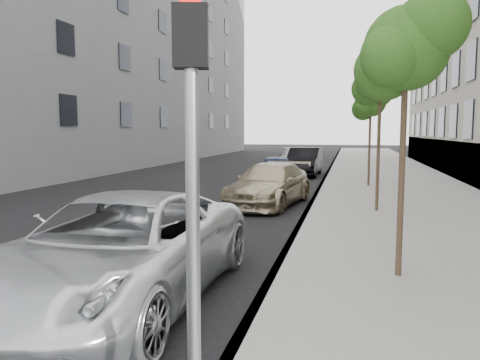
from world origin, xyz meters
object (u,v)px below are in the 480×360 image
(minivan, at_px, (120,249))
(sedan_black, at_px, (304,162))
(signal_pole, at_px, (192,173))
(sedan_blue, at_px, (277,170))
(tree_mid, at_px, (382,77))
(tree_far, at_px, (371,102))
(tree_near, at_px, (408,48))
(suv, at_px, (269,184))
(sedan_rear, at_px, (295,158))

(minivan, bearing_deg, sedan_black, 88.51)
(signal_pole, height_order, sedan_black, signal_pole)
(signal_pole, relative_size, sedan_blue, 0.82)
(sedan_black, bearing_deg, sedan_blue, -97.36)
(tree_mid, xyz_separation_m, tree_far, (-0.00, 6.50, -0.31))
(minivan, height_order, sedan_black, minivan)
(tree_near, bearing_deg, signal_pole, -111.92)
(tree_mid, distance_m, sedan_black, 12.89)
(minivan, xyz_separation_m, sedan_blue, (-0.05, 15.34, -0.10))
(suv, height_order, sedan_rear, suv)
(tree_mid, height_order, sedan_black, tree_mid)
(tree_far, distance_m, sedan_black, 7.09)
(tree_near, bearing_deg, sedan_rear, 100.66)
(tree_far, height_order, minivan, tree_far)
(sedan_black, bearing_deg, sedan_rear, 104.14)
(signal_pole, bearing_deg, tree_mid, 65.85)
(sedan_black, distance_m, sedan_rear, 5.48)
(tree_far, relative_size, sedan_black, 0.94)
(tree_far, xyz_separation_m, sedan_rear, (-4.49, 10.86, -3.05))
(tree_mid, relative_size, sedan_rear, 1.00)
(tree_far, bearing_deg, tree_near, -90.00)
(tree_mid, bearing_deg, sedan_rear, 104.51)
(suv, relative_size, sedan_blue, 1.20)
(tree_near, height_order, signal_pole, tree_near)
(tree_mid, height_order, sedan_blue, tree_mid)
(minivan, bearing_deg, suv, 86.90)
(tree_near, bearing_deg, sedan_black, 100.19)
(suv, bearing_deg, tree_far, 66.58)
(sedan_rear, bearing_deg, suv, -94.43)
(signal_pole, bearing_deg, tree_near, 53.62)
(tree_near, xyz_separation_m, minivan, (-4.08, -1.81, -3.00))
(tree_mid, distance_m, sedan_rear, 18.25)
(tree_mid, distance_m, sedan_blue, 8.82)
(minivan, distance_m, suv, 9.41)
(tree_mid, bearing_deg, tree_near, -90.00)
(signal_pole, relative_size, minivan, 0.59)
(minivan, height_order, suv, minivan)
(tree_near, xyz_separation_m, tree_mid, (0.00, 6.50, 0.27))
(signal_pole, bearing_deg, minivan, 111.43)
(sedan_rear, bearing_deg, tree_far, -75.56)
(tree_near, relative_size, signal_pole, 1.35)
(signal_pole, relative_size, suv, 0.69)
(minivan, distance_m, sedan_rear, 25.68)
(sedan_rear, bearing_deg, signal_pole, -92.91)
(tree_far, height_order, signal_pole, tree_far)
(signal_pole, xyz_separation_m, sedan_rear, (-2.57, 28.65, -1.52))
(tree_far, relative_size, signal_pole, 1.33)
(tree_near, height_order, sedan_blue, tree_near)
(minivan, relative_size, suv, 1.17)
(tree_mid, bearing_deg, sedan_black, 105.49)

